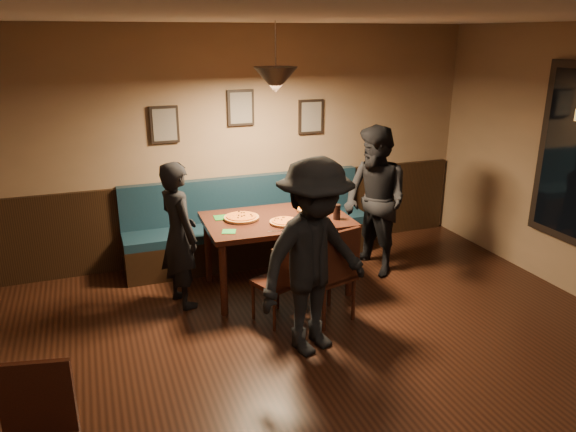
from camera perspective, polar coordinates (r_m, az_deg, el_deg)
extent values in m
plane|color=black|center=(4.28, 9.22, -20.57)|extent=(7.00, 7.00, 0.00)
plane|color=silver|center=(3.34, 11.82, 20.14)|extent=(7.00, 7.00, 0.00)
plane|color=#8C704F|center=(6.71, -4.92, 7.39)|extent=(6.00, 0.00, 6.00)
cube|color=black|center=(6.91, -4.65, 0.01)|extent=(5.88, 0.06, 1.00)
cube|color=black|center=(6.45, -12.74, 9.28)|extent=(0.32, 0.04, 0.42)
cube|color=black|center=(6.61, -4.96, 11.18)|extent=(0.32, 0.04, 0.42)
cube|color=black|center=(6.92, 2.39, 10.31)|extent=(0.32, 0.04, 0.42)
cone|color=black|center=(5.53, -1.30, 13.99)|extent=(0.44, 0.44, 0.25)
cube|color=black|center=(5.96, -1.17, -3.94)|extent=(1.55, 1.02, 0.82)
imported|color=black|center=(5.61, -11.28, -1.96)|extent=(0.50, 0.63, 1.51)
imported|color=black|center=(6.32, 9.05, 1.50)|extent=(0.82, 0.96, 1.72)
imported|color=black|center=(4.66, 2.75, -4.39)|extent=(1.27, 0.97, 1.74)
cylinder|color=gold|center=(5.79, -4.87, -0.16)|extent=(0.44, 0.44, 0.04)
cylinder|color=orange|center=(5.65, -0.35, -0.61)|extent=(0.41, 0.41, 0.04)
cylinder|color=orange|center=(6.09, 2.62, 0.83)|extent=(0.49, 0.49, 0.04)
cylinder|color=black|center=(5.78, 5.11, 0.42)|extent=(0.10, 0.10, 0.16)
cylinder|color=maroon|center=(5.96, 3.42, 0.87)|extent=(0.04, 0.04, 0.13)
cube|color=#1B6620|center=(5.87, -6.88, -0.15)|extent=(0.18, 0.18, 0.01)
cube|color=#217E2C|center=(5.45, -6.17, -1.62)|extent=(0.17, 0.17, 0.01)
cube|color=silver|center=(5.46, -0.48, -1.50)|extent=(0.17, 0.04, 0.00)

